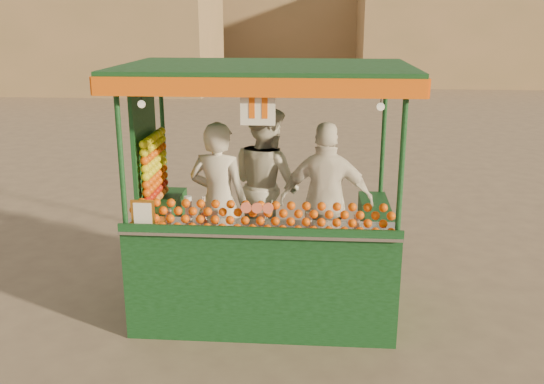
# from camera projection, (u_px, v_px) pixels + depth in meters

# --- Properties ---
(ground) EXTENTS (90.00, 90.00, 0.00)m
(ground) POSITION_uv_depth(u_px,v_px,m) (267.00, 306.00, 6.65)
(ground) COLOR #6C584D
(ground) RESTS_ON ground
(building_left) EXTENTS (10.00, 6.00, 6.00)m
(building_left) POSITION_uv_depth(u_px,v_px,m) (97.00, 19.00, 25.56)
(building_left) COLOR #9C7958
(building_left) RESTS_ON ground
(building_right) EXTENTS (9.00, 6.00, 5.00)m
(building_right) POSITION_uv_depth(u_px,v_px,m) (454.00, 30.00, 28.37)
(building_right) COLOR #9C7958
(building_right) RESTS_ON ground
(building_center) EXTENTS (14.00, 7.00, 7.00)m
(building_center) POSITION_uv_depth(u_px,v_px,m) (276.00, 9.00, 34.47)
(building_center) COLOR #9C7958
(building_center) RESTS_ON ground
(juice_cart) EXTENTS (2.92, 1.89, 2.66)m
(juice_cart) POSITION_uv_depth(u_px,v_px,m) (258.00, 237.00, 6.30)
(juice_cart) COLOR #0E3312
(juice_cart) RESTS_ON ground
(vendor_left) EXTENTS (0.71, 0.53, 1.76)m
(vendor_left) POSITION_uv_depth(u_px,v_px,m) (219.00, 202.00, 6.42)
(vendor_left) COLOR silver
(vendor_left) RESTS_ON ground
(vendor_middle) EXTENTS (1.12, 1.14, 1.86)m
(vendor_middle) POSITION_uv_depth(u_px,v_px,m) (266.00, 185.00, 6.89)
(vendor_middle) COLOR silver
(vendor_middle) RESTS_ON ground
(vendor_right) EXTENTS (1.03, 0.45, 1.74)m
(vendor_right) POSITION_uv_depth(u_px,v_px,m) (326.00, 201.00, 6.48)
(vendor_right) COLOR white
(vendor_right) RESTS_ON ground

